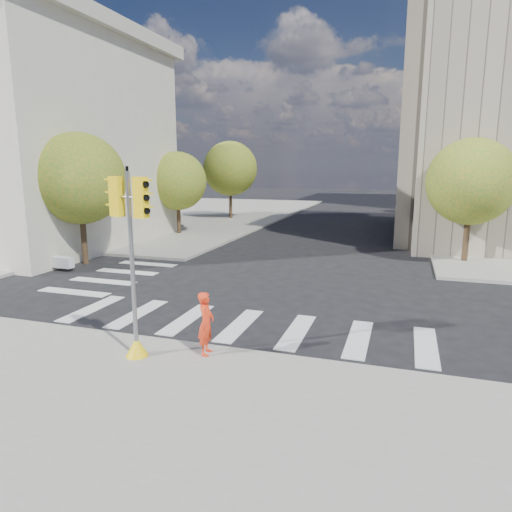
{
  "coord_description": "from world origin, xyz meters",
  "views": [
    {
      "loc": [
        4.53,
        -14.53,
        4.85
      ],
      "look_at": [
        0.25,
        -1.45,
        2.1
      ],
      "focal_mm": 32.0,
      "sensor_mm": 36.0,
      "label": 1
    }
  ],
  "objects_px": {
    "traffic_signal": "(133,279)",
    "planter_wall": "(23,258)",
    "lamp_near": "(473,170)",
    "photographer": "(206,323)",
    "lamp_far": "(451,168)"
  },
  "relations": [
    {
      "from": "lamp_far",
      "to": "planter_wall",
      "type": "xyz_separation_m",
      "value": [
        -21.0,
        -25.43,
        -4.18
      ]
    },
    {
      "from": "lamp_near",
      "to": "lamp_far",
      "type": "bearing_deg",
      "value": 90.0
    },
    {
      "from": "planter_wall",
      "to": "traffic_signal",
      "type": "bearing_deg",
      "value": -31.32
    },
    {
      "from": "traffic_signal",
      "to": "planter_wall",
      "type": "bearing_deg",
      "value": 156.02
    },
    {
      "from": "planter_wall",
      "to": "photographer",
      "type": "bearing_deg",
      "value": -25.68
    },
    {
      "from": "lamp_near",
      "to": "traffic_signal",
      "type": "bearing_deg",
      "value": -116.6
    },
    {
      "from": "lamp_near",
      "to": "photographer",
      "type": "distance_m",
      "value": 20.58
    },
    {
      "from": "photographer",
      "to": "traffic_signal",
      "type": "bearing_deg",
      "value": 102.99
    },
    {
      "from": "traffic_signal",
      "to": "planter_wall",
      "type": "height_order",
      "value": "traffic_signal"
    },
    {
      "from": "traffic_signal",
      "to": "photographer",
      "type": "xyz_separation_m",
      "value": [
        1.61,
        0.66,
        -1.18
      ]
    },
    {
      "from": "lamp_near",
      "to": "planter_wall",
      "type": "bearing_deg",
      "value": -151.44
    },
    {
      "from": "planter_wall",
      "to": "lamp_near",
      "type": "bearing_deg",
      "value": 31.82
    },
    {
      "from": "lamp_near",
      "to": "photographer",
      "type": "xyz_separation_m",
      "value": [
        -8.03,
        -18.6,
        -3.62
      ]
    },
    {
      "from": "photographer",
      "to": "lamp_far",
      "type": "bearing_deg",
      "value": -23.12
    },
    {
      "from": "traffic_signal",
      "to": "lamp_near",
      "type": "bearing_deg",
      "value": 73.99
    }
  ]
}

